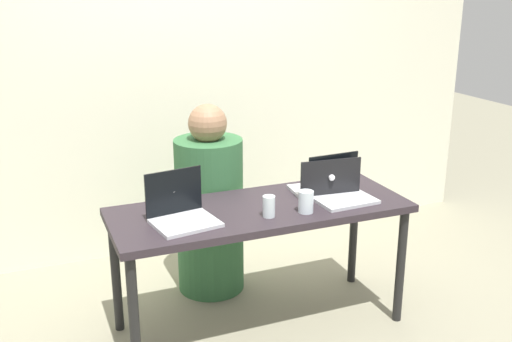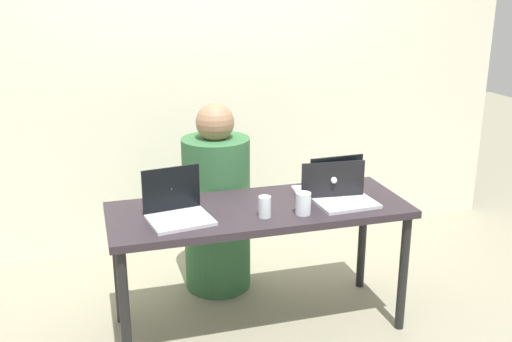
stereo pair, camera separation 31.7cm
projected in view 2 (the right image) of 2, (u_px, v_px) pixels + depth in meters
ground_plane at (259, 324)px, 3.39m from camera, size 12.00×12.00×0.00m
back_wall at (208, 58)px, 4.13m from camera, size 4.50×0.10×2.69m
desk at (259, 219)px, 3.20m from camera, size 1.59×0.60×0.71m
person_at_center at (217, 208)px, 3.68m from camera, size 0.47×0.47×1.18m
laptop_back_right at (328, 187)px, 3.33m from camera, size 0.37×0.27×0.22m
laptop_front_left at (177, 209)px, 3.00m from camera, size 0.34×0.31×0.25m
laptop_front_right at (342, 193)px, 3.23m from camera, size 0.32×0.28×0.23m
water_glass_center at (265, 208)px, 3.02m from camera, size 0.06×0.06×0.11m
water_glass_right at (303, 205)px, 3.06m from camera, size 0.08×0.08×0.12m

